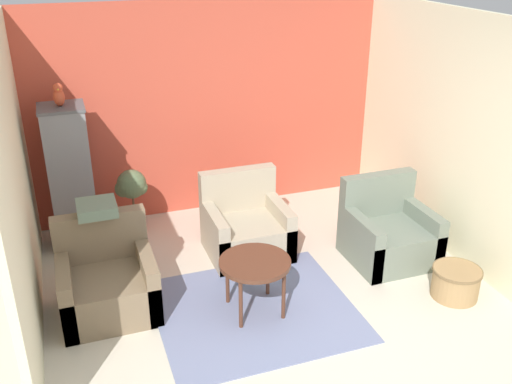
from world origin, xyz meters
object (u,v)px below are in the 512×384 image
(armchair_left, at_px, (108,284))
(armchair_right, at_px, (388,235))
(birdcage, at_px, (71,178))
(potted_plant, at_px, (132,192))
(wicker_basket, at_px, (456,282))
(coffee_table, at_px, (255,266))
(armchair_middle, at_px, (246,229))
(parrot, at_px, (59,95))

(armchair_left, distance_m, armchair_right, 2.86)
(birdcage, bearing_deg, armchair_left, -82.38)
(armchair_left, xyz_separation_m, potted_plant, (0.44, 1.40, 0.24))
(wicker_basket, bearing_deg, armchair_left, 164.30)
(coffee_table, relative_size, potted_plant, 0.83)
(armchair_middle, height_order, parrot, parrot)
(armchair_left, distance_m, parrot, 1.96)
(birdcage, bearing_deg, armchair_right, -24.69)
(coffee_table, xyz_separation_m, parrot, (-1.42, 1.82, 1.20))
(birdcage, height_order, parrot, parrot)
(coffee_table, bearing_deg, armchair_middle, 75.88)
(coffee_table, distance_m, armchair_right, 1.69)
(birdcage, bearing_deg, wicker_basket, -34.23)
(armchair_middle, distance_m, birdcage, 1.92)
(armchair_middle, xyz_separation_m, potted_plant, (-1.06, 0.83, 0.24))
(armchair_right, distance_m, armchair_middle, 1.49)
(armchair_right, xyz_separation_m, birdcage, (-3.04, 1.40, 0.51))
(parrot, bearing_deg, birdcage, -90.00)
(armchair_left, relative_size, wicker_basket, 1.87)
(armchair_left, relative_size, armchair_middle, 1.00)
(armchair_left, bearing_deg, armchair_right, -0.77)
(parrot, bearing_deg, potted_plant, 4.10)
(armchair_middle, xyz_separation_m, birdcage, (-1.68, 0.78, 0.51))
(armchair_left, distance_m, armchair_middle, 1.61)
(armchair_left, relative_size, armchair_right, 1.00)
(wicker_basket, bearing_deg, armchair_right, 105.86)
(potted_plant, bearing_deg, wicker_basket, -40.61)
(armchair_right, relative_size, potted_plant, 1.11)
(armchair_right, relative_size, armchair_middle, 1.00)
(coffee_table, distance_m, armchair_left, 1.34)
(parrot, relative_size, wicker_basket, 0.53)
(armchair_left, xyz_separation_m, wicker_basket, (3.09, -0.87, -0.11))
(birdcage, distance_m, wicker_basket, 4.01)
(coffee_table, relative_size, birdcage, 0.41)
(wicker_basket, bearing_deg, parrot, 145.75)
(wicker_basket, bearing_deg, coffee_table, 167.68)
(coffee_table, relative_size, armchair_left, 0.75)
(coffee_table, height_order, wicker_basket, coffee_table)
(potted_plant, bearing_deg, armchair_middle, -37.98)
(armchair_left, height_order, armchair_middle, same)
(potted_plant, height_order, wicker_basket, potted_plant)
(armchair_left, distance_m, wicker_basket, 3.21)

